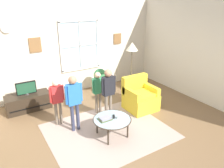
# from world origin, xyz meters

# --- Properties ---
(ground_plane) EXTENTS (6.54, 5.86, 0.02)m
(ground_plane) POSITION_xyz_m (0.00, 0.00, -0.01)
(ground_plane) COLOR brown
(back_wall) EXTENTS (5.94, 0.17, 2.87)m
(back_wall) POSITION_xyz_m (0.01, 2.69, 1.43)
(back_wall) COLOR beige
(back_wall) RESTS_ON ground_plane
(side_wall_right) EXTENTS (0.12, 5.26, 2.87)m
(side_wall_right) POSITION_xyz_m (3.03, 0.00, 1.43)
(side_wall_right) COLOR beige
(side_wall_right) RESTS_ON ground_plane
(area_rug) EXTENTS (2.60, 2.14, 0.01)m
(area_rug) POSITION_xyz_m (-0.07, 0.11, 0.00)
(area_rug) COLOR tan
(area_rug) RESTS_ON ground_plane
(tv_stand) EXTENTS (1.13, 0.48, 0.43)m
(tv_stand) POSITION_xyz_m (-1.36, 2.10, 0.21)
(tv_stand) COLOR #2D2319
(tv_stand) RESTS_ON ground_plane
(television) EXTENTS (0.50, 0.08, 0.36)m
(television) POSITION_xyz_m (-1.36, 2.10, 0.62)
(television) COLOR #4C4C4C
(television) RESTS_ON tv_stand
(armchair) EXTENTS (0.76, 0.74, 0.87)m
(armchair) POSITION_xyz_m (1.21, 0.61, 0.33)
(armchair) COLOR yellow
(armchair) RESTS_ON ground_plane
(coffee_table) EXTENTS (0.82, 0.82, 0.41)m
(coffee_table) POSITION_xyz_m (-0.07, -0.06, 0.39)
(coffee_table) COLOR #99B2B7
(coffee_table) RESTS_ON ground_plane
(book_stack) EXTENTS (0.27, 0.19, 0.06)m
(book_stack) POSITION_xyz_m (-0.21, -0.01, 0.44)
(book_stack) COLOR #4C5734
(book_stack) RESTS_ON coffee_table
(cup) EXTENTS (0.07, 0.07, 0.08)m
(cup) POSITION_xyz_m (0.05, -0.12, 0.45)
(cup) COLOR white
(cup) RESTS_ON coffee_table
(remote_near_books) EXTENTS (0.11, 0.14, 0.02)m
(remote_near_books) POSITION_xyz_m (-0.00, -0.01, 0.42)
(remote_near_books) COLOR black
(remote_near_books) RESTS_ON coffee_table
(person_blue_shirt) EXTENTS (0.39, 0.18, 1.30)m
(person_blue_shirt) POSITION_xyz_m (-0.66, 0.54, 0.81)
(person_blue_shirt) COLOR #333851
(person_blue_shirt) RESTS_ON ground_plane
(person_green_shirt) EXTENTS (0.34, 0.15, 1.11)m
(person_green_shirt) POSITION_xyz_m (0.15, 0.98, 0.70)
(person_green_shirt) COLOR #726656
(person_green_shirt) RESTS_ON ground_plane
(person_black_shirt) EXTENTS (0.38, 0.17, 1.27)m
(person_black_shirt) POSITION_xyz_m (0.23, 0.60, 0.80)
(person_black_shirt) COLOR #726656
(person_black_shirt) RESTS_ON ground_plane
(person_red_shirt) EXTENTS (0.34, 0.16, 1.13)m
(person_red_shirt) POSITION_xyz_m (-0.90, 0.98, 0.71)
(person_red_shirt) COLOR #726656
(person_red_shirt) RESTS_ON ground_plane
(potted_plant_by_window) EXTENTS (0.40, 0.40, 0.77)m
(potted_plant_by_window) POSITION_xyz_m (0.83, 2.12, 0.50)
(potted_plant_by_window) COLOR silver
(potted_plant_by_window) RESTS_ON ground_plane
(floor_lamp) EXTENTS (0.32, 0.32, 1.71)m
(floor_lamp) POSITION_xyz_m (1.27, 1.12, 1.43)
(floor_lamp) COLOR black
(floor_lamp) RESTS_ON ground_plane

